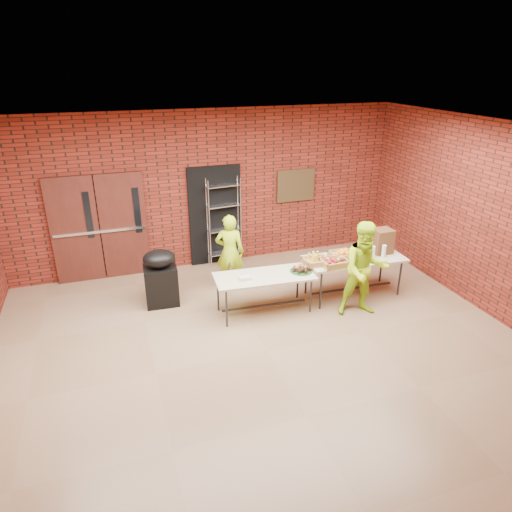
{
  "coord_description": "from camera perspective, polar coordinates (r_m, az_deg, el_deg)",
  "views": [
    {
      "loc": [
        -2.0,
        -5.39,
        4.06
      ],
      "look_at": [
        0.3,
        1.4,
        0.95
      ],
      "focal_mm": 32.0,
      "sensor_mm": 36.0,
      "label": 1
    }
  ],
  "objects": [
    {
      "name": "muffin_tray",
      "position": [
        7.88,
        5.67,
        -1.64
      ],
      "size": [
        0.38,
        0.38,
        0.1
      ],
      "color": "#155020",
      "rests_on": "table_left"
    },
    {
      "name": "basket_bananas",
      "position": [
        8.06,
        7.51,
        -0.61
      ],
      "size": [
        0.42,
        0.33,
        0.13
      ],
      "color": "#A46E42",
      "rests_on": "table_right"
    },
    {
      "name": "coffee_dispenser",
      "position": [
        8.73,
        15.48,
        1.83
      ],
      "size": [
        0.34,
        0.31,
        0.45
      ],
      "primitive_type": "cube",
      "color": "brown",
      "rests_on": "table_right"
    },
    {
      "name": "cup_stack_mid",
      "position": [
        8.55,
        15.69,
        0.57
      ],
      "size": [
        0.08,
        0.08,
        0.24
      ],
      "primitive_type": "cylinder",
      "color": "silver",
      "rests_on": "table_right"
    },
    {
      "name": "cup_stack_back",
      "position": [
        8.59,
        13.73,
        0.94
      ],
      "size": [
        0.08,
        0.08,
        0.25
      ],
      "primitive_type": "cylinder",
      "color": "silver",
      "rests_on": "table_right"
    },
    {
      "name": "table_left",
      "position": [
        7.74,
        1.05,
        -2.83
      ],
      "size": [
        1.73,
        0.81,
        0.69
      ],
      "rotation": [
        0.0,
        0.0,
        -0.07
      ],
      "color": "#B5A98A",
      "rests_on": "room"
    },
    {
      "name": "dark_doorway",
      "position": [
        9.58,
        -5.13,
        5.03
      ],
      "size": [
        1.1,
        0.06,
        2.1
      ],
      "primitive_type": "cube",
      "color": "black",
      "rests_on": "room"
    },
    {
      "name": "cup_stack_front",
      "position": [
        8.48,
        14.42,
        0.47
      ],
      "size": [
        0.08,
        0.08,
        0.23
      ],
      "primitive_type": "cylinder",
      "color": "silver",
      "rests_on": "table_right"
    },
    {
      "name": "bronze_plaque",
      "position": [
        9.98,
        4.97,
        8.78
      ],
      "size": [
        0.85,
        0.04,
        0.7
      ],
      "primitive_type": "cube",
      "color": "#46351C",
      "rests_on": "room"
    },
    {
      "name": "table_right",
      "position": [
        8.48,
        12.19,
        -0.6
      ],
      "size": [
        1.84,
        0.84,
        0.75
      ],
      "rotation": [
        0.0,
        0.0,
        -0.04
      ],
      "color": "#B5A98A",
      "rests_on": "room"
    },
    {
      "name": "volunteer_woman",
      "position": [
        8.55,
        -3.3,
        0.48
      ],
      "size": [
        0.63,
        0.52,
        1.47
      ],
      "primitive_type": "imported",
      "rotation": [
        0.0,
        0.0,
        2.78
      ],
      "color": "#ADDD18",
      "rests_on": "room"
    },
    {
      "name": "room",
      "position": [
        6.25,
        1.49,
        0.24
      ],
      "size": [
        8.08,
        7.08,
        3.28
      ],
      "color": "#826546",
      "rests_on": "ground"
    },
    {
      "name": "wire_rack",
      "position": [
        9.52,
        -4.0,
        4.23
      ],
      "size": [
        0.71,
        0.3,
        1.87
      ],
      "primitive_type": null,
      "rotation": [
        0.0,
        0.0,
        0.1
      ],
      "color": "silver",
      "rests_on": "room"
    },
    {
      "name": "double_doors",
      "position": [
        9.33,
        -18.93,
        3.33
      ],
      "size": [
        1.78,
        0.12,
        2.1
      ],
      "color": "#4D1D16",
      "rests_on": "room"
    },
    {
      "name": "basket_oranges",
      "position": [
        8.4,
        10.72,
        0.18
      ],
      "size": [
        0.43,
        0.33,
        0.13
      ],
      "color": "#A46E42",
      "rests_on": "table_right"
    },
    {
      "name": "volunteer_man",
      "position": [
        7.83,
        13.45,
        -1.64
      ],
      "size": [
        0.93,
        0.8,
        1.66
      ],
      "primitive_type": "imported",
      "rotation": [
        0.0,
        0.0,
        -0.24
      ],
      "color": "#ADDD18",
      "rests_on": "room"
    },
    {
      "name": "covered_grill",
      "position": [
        8.22,
        -11.83,
        -2.63
      ],
      "size": [
        0.59,
        0.51,
        1.04
      ],
      "rotation": [
        0.0,
        0.0,
        -0.05
      ],
      "color": "black",
      "rests_on": "room"
    },
    {
      "name": "napkin_box",
      "position": [
        7.55,
        -1.4,
        -2.8
      ],
      "size": [
        0.19,
        0.13,
        0.06
      ],
      "primitive_type": "cube",
      "color": "silver",
      "rests_on": "table_left"
    },
    {
      "name": "basket_apples",
      "position": [
        8.05,
        9.76,
        -0.77
      ],
      "size": [
        0.45,
        0.35,
        0.14
      ],
      "color": "#A46E42",
      "rests_on": "table_right"
    }
  ]
}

